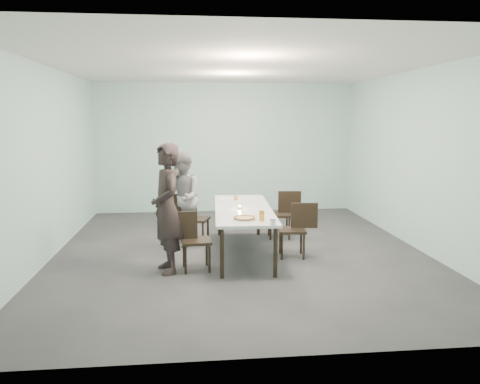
{
  "coord_description": "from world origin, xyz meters",
  "views": [
    {
      "loc": [
        -0.78,
        -7.47,
        2.18
      ],
      "look_at": [
        0.0,
        -0.0,
        1.0
      ],
      "focal_mm": 35.0,
      "sensor_mm": 36.0,
      "label": 1
    }
  ],
  "objects": [
    {
      "name": "amber_tumbler",
      "position": [
        -0.0,
        0.67,
        0.79
      ],
      "size": [
        0.07,
        0.07,
        0.08
      ],
      "primitive_type": "cylinder",
      "color": "orange",
      "rests_on": "table"
    },
    {
      "name": "diner_near",
      "position": [
        -1.14,
        -0.91,
        0.92
      ],
      "size": [
        0.62,
        0.77,
        1.85
      ],
      "primitive_type": "imported",
      "rotation": [
        0.0,
        0.0,
        -1.28
      ],
      "color": "black",
      "rests_on": "ground"
    },
    {
      "name": "chair_far_right",
      "position": [
        0.89,
        0.84,
        0.5
      ],
      "size": [
        0.63,
        0.45,
        0.87
      ],
      "rotation": [
        0.0,
        0.0,
        3.07
      ],
      "color": "black",
      "rests_on": "ground"
    },
    {
      "name": "ground",
      "position": [
        0.0,
        0.0,
        0.0
      ],
      "size": [
        7.0,
        7.0,
        0.0
      ],
      "primitive_type": "plane",
      "color": "#333335",
      "rests_on": "ground"
    },
    {
      "name": "beer_glass",
      "position": [
        0.2,
        -1.07,
        0.82
      ],
      "size": [
        0.08,
        0.08,
        0.15
      ],
      "primitive_type": "cylinder",
      "color": "orange",
      "rests_on": "table"
    },
    {
      "name": "menu",
      "position": [
        -0.14,
        0.82,
        0.75
      ],
      "size": [
        0.31,
        0.23,
        0.01
      ],
      "primitive_type": "cube",
      "rotation": [
        0.0,
        0.0,
        -0.05
      ],
      "color": "silver",
      "rests_on": "table"
    },
    {
      "name": "pizza",
      "position": [
        -0.03,
        -0.95,
        0.77
      ],
      "size": [
        0.34,
        0.34,
        0.04
      ],
      "color": "white",
      "rests_on": "table"
    },
    {
      "name": "tealight",
      "position": [
        -0.02,
        -0.16,
        0.77
      ],
      "size": [
        0.06,
        0.06,
        0.05
      ],
      "color": "silver",
      "rests_on": "table"
    },
    {
      "name": "chair_near_right",
      "position": [
        0.87,
        -0.38,
        0.5
      ],
      "size": [
        0.63,
        0.46,
        0.87
      ],
      "rotation": [
        0.0,
        0.0,
        3.03
      ],
      "color": "black",
      "rests_on": "ground"
    },
    {
      "name": "water_tumbler",
      "position": [
        0.31,
        -1.33,
        0.8
      ],
      "size": [
        0.08,
        0.08,
        0.09
      ],
      "primitive_type": "cylinder",
      "color": "silver",
      "rests_on": "table"
    },
    {
      "name": "chair_near_left",
      "position": [
        -0.81,
        -0.88,
        0.5
      ],
      "size": [
        0.63,
        0.45,
        0.87
      ],
      "rotation": [
        0.0,
        0.0,
        0.08
      ],
      "color": "black",
      "rests_on": "ground"
    },
    {
      "name": "chair_far_left",
      "position": [
        -0.79,
        0.64,
        0.5
      ],
      "size": [
        0.65,
        0.52,
        0.87
      ],
      "rotation": [
        0.0,
        0.0,
        -0.3
      ],
      "color": "black",
      "rests_on": "ground"
    },
    {
      "name": "table",
      "position": [
        0.04,
        -0.08,
        0.69
      ],
      "size": [
        1.02,
        2.64,
        0.75
      ],
      "rotation": [
        0.0,
        0.0,
        -0.05
      ],
      "color": "white",
      "rests_on": "ground"
    },
    {
      "name": "room_shell",
      "position": [
        0.0,
        0.0,
        2.03
      ],
      "size": [
        6.02,
        7.02,
        3.01
      ],
      "color": "#ACD9D5",
      "rests_on": "ground"
    },
    {
      "name": "side_plate",
      "position": [
        0.11,
        -0.62,
        0.76
      ],
      "size": [
        0.18,
        0.18,
        0.01
      ],
      "primitive_type": "cylinder",
      "color": "white",
      "rests_on": "table"
    },
    {
      "name": "diner_far",
      "position": [
        -0.96,
        0.54,
        0.82
      ],
      "size": [
        0.75,
        0.89,
        1.64
      ],
      "primitive_type": "imported",
      "rotation": [
        0.0,
        0.0,
        -1.4
      ],
      "color": "gray",
      "rests_on": "ground"
    }
  ]
}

